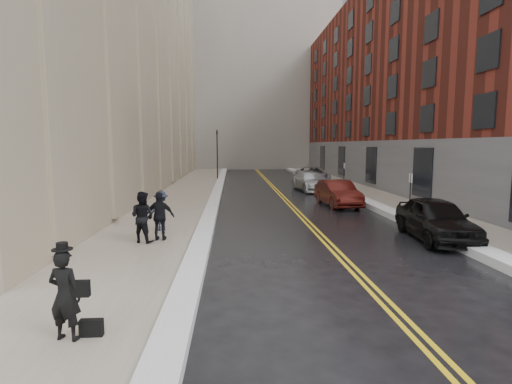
{
  "coord_description": "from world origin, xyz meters",
  "views": [
    {
      "loc": [
        -1.05,
        -11.47,
        3.67
      ],
      "look_at": [
        -0.02,
        5.95,
        1.6
      ],
      "focal_mm": 28.0,
      "sensor_mm": 36.0,
      "label": 1
    }
  ],
  "objects": [
    {
      "name": "snow_ridge_left",
      "position": [
        -2.2,
        16.0,
        0.13
      ],
      "size": [
        0.7,
        60.8,
        0.26
      ],
      "primitive_type": "cube",
      "color": "white",
      "rests_on": "ground"
    },
    {
      "name": "snow_ridge_right",
      "position": [
        7.15,
        16.0,
        0.15
      ],
      "size": [
        0.85,
        60.8,
        0.3
      ],
      "primitive_type": "cube",
      "color": "white",
      "rests_on": "ground"
    },
    {
      "name": "tower_far_right",
      "position": [
        14.0,
        66.0,
        22.0
      ],
      "size": [
        22.0,
        18.0,
        44.0
      ],
      "primitive_type": "cube",
      "color": "slate",
      "rests_on": "ground"
    },
    {
      "name": "lane_stripe_b",
      "position": [
        2.62,
        16.0,
        0.0
      ],
      "size": [
        0.12,
        64.0,
        0.01
      ],
      "primitive_type": "cube",
      "color": "gold",
      "rests_on": "ground"
    },
    {
      "name": "sidewalk_right",
      "position": [
        9.0,
        16.0,
        0.07
      ],
      "size": [
        3.0,
        64.0,
        0.15
      ],
      "primitive_type": "cube",
      "color": "gray",
      "rests_on": "ground"
    },
    {
      "name": "car_maroon",
      "position": [
        5.27,
        12.0,
        0.77
      ],
      "size": [
        1.97,
        4.79,
        1.54
      ],
      "primitive_type": "imported",
      "rotation": [
        0.0,
        0.0,
        0.07
      ],
      "color": "#400F0B",
      "rests_on": "ground"
    },
    {
      "name": "tower_far_center",
      "position": [
        1.0,
        56.0,
        26.0
      ],
      "size": [
        28.0,
        16.0,
        52.0
      ],
      "primitive_type": "cube",
      "color": "gray",
      "rests_on": "ground"
    },
    {
      "name": "pedestrian_main",
      "position": [
        -4.07,
        -4.39,
        0.99
      ],
      "size": [
        0.68,
        0.53,
        1.67
      ],
      "primitive_type": "imported",
      "rotation": [
        0.0,
        0.0,
        2.92
      ],
      "color": "black",
      "rests_on": "sidewalk_left"
    },
    {
      "name": "tower_far_left",
      "position": [
        -12.0,
        72.0,
        30.0
      ],
      "size": [
        22.0,
        18.0,
        60.0
      ],
      "primitive_type": "cube",
      "color": "slate",
      "rests_on": "ground"
    },
    {
      "name": "pedestrian_a",
      "position": [
        -4.32,
        2.96,
        1.08
      ],
      "size": [
        1.1,
        1.0,
        1.85
      ],
      "primitive_type": "imported",
      "rotation": [
        0.0,
        0.0,
        2.74
      ],
      "color": "black",
      "rests_on": "sidewalk_left"
    },
    {
      "name": "traffic_signal",
      "position": [
        -2.6,
        30.0,
        3.08
      ],
      "size": [
        0.18,
        0.15,
        5.2
      ],
      "color": "black",
      "rests_on": "ground"
    },
    {
      "name": "car_silver_far",
      "position": [
        6.54,
        25.88,
        0.79
      ],
      "size": [
        2.74,
        5.76,
        1.59
      ],
      "primitive_type": "imported",
      "rotation": [
        0.0,
        0.0,
        -0.02
      ],
      "color": "#93969A",
      "rests_on": "ground"
    },
    {
      "name": "lane_stripe_a",
      "position": [
        2.38,
        16.0,
        0.0
      ],
      "size": [
        0.12,
        64.0,
        0.01
      ],
      "primitive_type": "cube",
      "color": "gold",
      "rests_on": "ground"
    },
    {
      "name": "building_right",
      "position": [
        17.5,
        23.0,
        9.0
      ],
      "size": [
        14.0,
        50.0,
        18.0
      ],
      "primitive_type": "cube",
      "color": "maroon",
      "rests_on": "ground"
    },
    {
      "name": "pedestrian_c",
      "position": [
        -3.73,
        3.22,
        1.05
      ],
      "size": [
        1.08,
        0.5,
        1.79
      ],
      "primitive_type": "imported",
      "rotation": [
        0.0,
        0.0,
        3.08
      ],
      "color": "black",
      "rests_on": "sidewalk_left"
    },
    {
      "name": "parking_sign_far",
      "position": [
        7.9,
        20.0,
        1.36
      ],
      "size": [
        0.06,
        0.35,
        2.23
      ],
      "color": "black",
      "rests_on": "ground"
    },
    {
      "name": "pedestrian_b",
      "position": [
        -4.0,
        4.94,
        0.97
      ],
      "size": [
        1.21,
        0.98,
        1.63
      ],
      "primitive_type": "imported",
      "rotation": [
        0.0,
        0.0,
        3.56
      ],
      "color": "#1A202F",
      "rests_on": "sidewalk_left"
    },
    {
      "name": "car_silver_near",
      "position": [
        5.2,
        19.99,
        0.76
      ],
      "size": [
        2.76,
        5.43,
        1.51
      ],
      "primitive_type": "imported",
      "rotation": [
        0.0,
        0.0,
        0.13
      ],
      "color": "#B0B3B8",
      "rests_on": "ground"
    },
    {
      "name": "car_black",
      "position": [
        6.8,
        3.29,
        0.82
      ],
      "size": [
        2.36,
        4.97,
        1.64
      ],
      "primitive_type": "imported",
      "rotation": [
        0.0,
        0.0,
        -0.09
      ],
      "color": "black",
      "rests_on": "ground"
    },
    {
      "name": "sidewalk_left",
      "position": [
        -4.5,
        16.0,
        0.07
      ],
      "size": [
        4.0,
        64.0,
        0.15
      ],
      "primitive_type": "cube",
      "color": "gray",
      "rests_on": "ground"
    },
    {
      "name": "parking_sign_near",
      "position": [
        7.9,
        8.0,
        1.36
      ],
      "size": [
        0.06,
        0.35,
        2.23
      ],
      "color": "black",
      "rests_on": "ground"
    },
    {
      "name": "ground",
      "position": [
        0.0,
        0.0,
        0.0
      ],
      "size": [
        160.0,
        160.0,
        0.0
      ],
      "primitive_type": "plane",
      "color": "black",
      "rests_on": "ground"
    }
  ]
}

